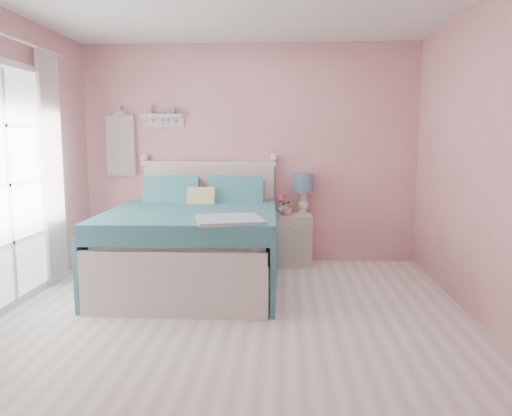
# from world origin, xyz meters

# --- Properties ---
(floor) EXTENTS (4.50, 4.50, 0.00)m
(floor) POSITION_xyz_m (0.00, 0.00, 0.00)
(floor) COLOR silver
(floor) RESTS_ON ground
(room_shell) EXTENTS (4.50, 4.50, 4.50)m
(room_shell) POSITION_xyz_m (0.00, 0.00, 1.58)
(room_shell) COLOR #D8898D
(room_shell) RESTS_ON floor
(bed) EXTENTS (1.70, 2.12, 1.21)m
(bed) POSITION_xyz_m (-0.48, 1.20, 0.41)
(bed) COLOR silver
(bed) RESTS_ON floor
(nightstand) EXTENTS (0.41, 0.41, 0.60)m
(nightstand) POSITION_xyz_m (0.54, 2.02, 0.30)
(nightstand) COLOR beige
(nightstand) RESTS_ON floor
(table_lamp) EXTENTS (0.24, 0.24, 0.48)m
(table_lamp) POSITION_xyz_m (0.65, 2.09, 0.93)
(table_lamp) COLOR white
(table_lamp) RESTS_ON nightstand
(vase) EXTENTS (0.16, 0.16, 0.15)m
(vase) POSITION_xyz_m (0.42, 2.03, 0.67)
(vase) COLOR silver
(vase) RESTS_ON nightstand
(teacup) EXTENTS (0.11, 0.11, 0.09)m
(teacup) POSITION_xyz_m (0.46, 1.91, 0.64)
(teacup) COLOR #CA8794
(teacup) RESTS_ON nightstand
(roses) EXTENTS (0.14, 0.11, 0.12)m
(roses) POSITION_xyz_m (0.42, 2.02, 0.79)
(roses) COLOR #DE4B76
(roses) RESTS_ON vase
(wall_shelf) EXTENTS (0.50, 0.15, 0.25)m
(wall_shelf) POSITION_xyz_m (-1.04, 2.19, 1.73)
(wall_shelf) COLOR silver
(wall_shelf) RESTS_ON room_shell
(hanging_dress) EXTENTS (0.34, 0.03, 0.72)m
(hanging_dress) POSITION_xyz_m (-1.55, 2.18, 1.40)
(hanging_dress) COLOR white
(hanging_dress) RESTS_ON room_shell
(french_door) EXTENTS (0.04, 1.32, 2.16)m
(french_door) POSITION_xyz_m (-1.97, 0.40, 1.07)
(french_door) COLOR silver
(french_door) RESTS_ON floor
(curtain_far) EXTENTS (0.04, 0.40, 2.32)m
(curtain_far) POSITION_xyz_m (-1.92, 1.14, 1.18)
(curtain_far) COLOR white
(curtain_far) RESTS_ON floor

